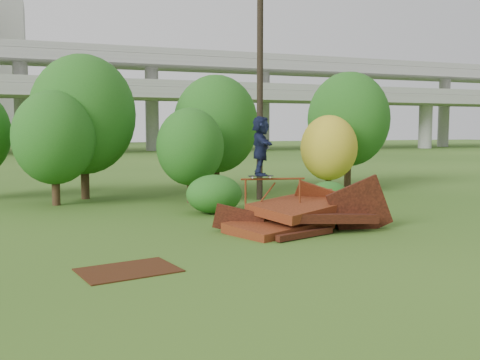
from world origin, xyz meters
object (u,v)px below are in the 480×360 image
object	(u,v)px
flat_plate	(128,270)
utility_pole	(260,88)
scrap_pile	(303,216)
skater	(261,146)

from	to	relation	value
flat_plate	utility_pole	bearing A→B (deg)	54.13
flat_plate	utility_pole	xyz separation A→B (m)	(7.50, 10.37, 5.00)
scrap_pile	utility_pole	xyz separation A→B (m)	(1.53, 7.31, 4.58)
skater	scrap_pile	bearing A→B (deg)	-91.97
scrap_pile	skater	size ratio (longest dim) A/B	3.05
skater	flat_plate	world-z (taller)	skater
scrap_pile	skater	bearing A→B (deg)	160.76
skater	flat_plate	distance (m)	6.43
flat_plate	utility_pole	distance (m)	13.74
scrap_pile	flat_plate	distance (m)	6.72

